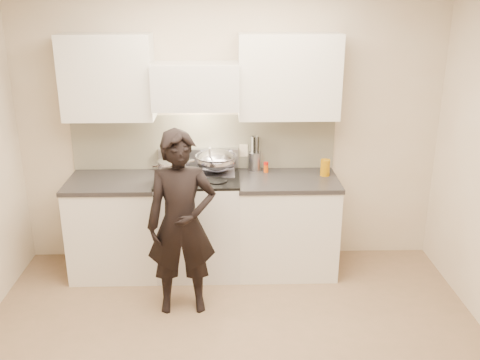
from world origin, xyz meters
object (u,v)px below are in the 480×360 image
object	(u,v)px
counter_right	(287,224)
wok	(216,160)
utensil_crock	(255,160)
stove	(199,223)
person	(182,224)

from	to	relation	value
counter_right	wok	bearing A→B (deg)	171.34
utensil_crock	stove	bearing A→B (deg)	-155.33
stove	wok	bearing A→B (deg)	30.81
wok	stove	bearing A→B (deg)	-149.19
utensil_crock	person	xyz separation A→B (m)	(-0.64, -0.92, -0.25)
utensil_crock	person	bearing A→B (deg)	-124.65
stove	wok	size ratio (longest dim) A/B	1.99
counter_right	utensil_crock	size ratio (longest dim) A/B	2.78
stove	utensil_crock	world-z (taller)	utensil_crock
utensil_crock	person	size ratio (longest dim) A/B	0.21
person	stove	bearing A→B (deg)	76.84
person	counter_right	bearing A→B (deg)	31.41
stove	person	xyz separation A→B (m)	(-0.10, -0.68, 0.30)
stove	wok	xyz separation A→B (m)	(0.17, 0.10, 0.59)
stove	counter_right	size ratio (longest dim) A/B	1.04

